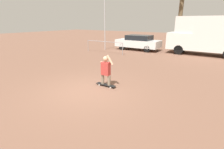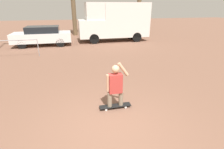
{
  "view_description": "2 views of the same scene",
  "coord_description": "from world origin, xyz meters",
  "px_view_note": "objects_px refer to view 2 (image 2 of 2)",
  "views": [
    {
      "loc": [
        4.7,
        -5.16,
        2.86
      ],
      "look_at": [
        0.51,
        1.16,
        0.52
      ],
      "focal_mm": 28.0,
      "sensor_mm": 36.0,
      "label": 1
    },
    {
      "loc": [
        -0.82,
        -3.61,
        2.94
      ],
      "look_at": [
        0.37,
        1.39,
        0.93
      ],
      "focal_mm": 28.0,
      "sensor_mm": 36.0,
      "label": 2
    }
  ],
  "objects_px": {
    "parked_car_white": "(42,35)",
    "skateboard": "(115,106)",
    "camper_van": "(115,21)",
    "person_skateboarder": "(115,84)"
  },
  "relations": [
    {
      "from": "skateboard",
      "to": "person_skateboarder",
      "type": "bearing_deg",
      "value": 180.0
    },
    {
      "from": "skateboard",
      "to": "parked_car_white",
      "type": "xyz_separation_m",
      "value": [
        -3.3,
        10.3,
        0.72
      ]
    },
    {
      "from": "skateboard",
      "to": "camper_van",
      "type": "relative_size",
      "value": 0.16
    },
    {
      "from": "person_skateboarder",
      "to": "camper_van",
      "type": "distance_m",
      "value": 11.34
    },
    {
      "from": "parked_car_white",
      "to": "skateboard",
      "type": "bearing_deg",
      "value": -72.23
    },
    {
      "from": "parked_car_white",
      "to": "camper_van",
      "type": "bearing_deg",
      "value": 6.15
    },
    {
      "from": "person_skateboarder",
      "to": "camper_van",
      "type": "relative_size",
      "value": 0.23
    },
    {
      "from": "person_skateboarder",
      "to": "parked_car_white",
      "type": "distance_m",
      "value": 10.81
    },
    {
      "from": "camper_van",
      "to": "parked_car_white",
      "type": "height_order",
      "value": "camper_van"
    },
    {
      "from": "parked_car_white",
      "to": "person_skateboarder",
      "type": "bearing_deg",
      "value": -72.23
    }
  ]
}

